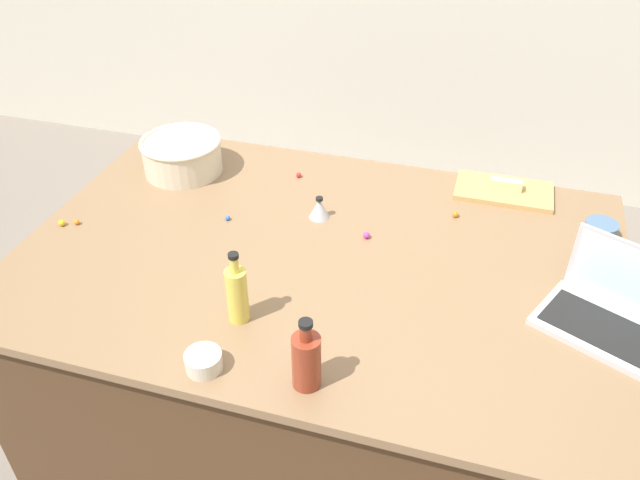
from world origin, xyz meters
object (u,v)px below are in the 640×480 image
(mixing_bowl_large, at_px, (182,154))
(ramekin_medium, at_px, (601,230))
(ramekin_small, at_px, (204,361))
(laptop, at_px, (608,309))
(bottle_oil, at_px, (237,293))
(cutting_board, at_px, (504,191))
(butter_stick_left, at_px, (506,184))
(kitchen_timer, at_px, (319,208))
(bottle_soy, at_px, (306,360))

(mixing_bowl_large, relative_size, ramekin_medium, 2.92)
(ramekin_medium, bearing_deg, mixing_bowl_large, 179.81)
(mixing_bowl_large, relative_size, ramekin_small, 3.19)
(laptop, bearing_deg, mixing_bowl_large, 163.87)
(laptop, bearing_deg, ramekin_small, -154.67)
(mixing_bowl_large, distance_m, bottle_oil, 0.85)
(laptop, relative_size, bottle_oil, 1.70)
(cutting_board, distance_m, butter_stick_left, 0.03)
(laptop, height_order, mixing_bowl_large, laptop)
(ramekin_small, xyz_separation_m, ramekin_medium, (0.98, 0.87, 0.00))
(ramekin_small, bearing_deg, butter_stick_left, 57.54)
(mixing_bowl_large, relative_size, cutting_board, 0.89)
(ramekin_medium, xyz_separation_m, kitchen_timer, (-0.89, -0.15, 0.01))
(mixing_bowl_large, relative_size, bottle_oil, 1.35)
(butter_stick_left, relative_size, kitchen_timer, 1.43)
(bottle_oil, relative_size, cutting_board, 0.65)
(cutting_board, height_order, butter_stick_left, butter_stick_left)
(mixing_bowl_large, height_order, cutting_board, mixing_bowl_large)
(bottle_soy, bearing_deg, butter_stick_left, 68.21)
(bottle_soy, height_order, butter_stick_left, bottle_soy)
(bottle_oil, height_order, cutting_board, bottle_oil)
(cutting_board, bearing_deg, ramekin_medium, -30.45)
(bottle_oil, bearing_deg, kitchen_timer, 82.61)
(bottle_oil, height_order, ramekin_medium, bottle_oil)
(laptop, bearing_deg, bottle_oil, -164.43)
(butter_stick_left, xyz_separation_m, ramekin_small, (-0.67, -1.06, -0.01))
(laptop, xyz_separation_m, kitchen_timer, (-0.88, 0.27, -0.01))
(ramekin_small, relative_size, ramekin_medium, 0.92)
(butter_stick_left, bearing_deg, ramekin_medium, -30.71)
(laptop, distance_m, mixing_bowl_large, 1.52)
(mixing_bowl_large, height_order, kitchen_timer, mixing_bowl_large)
(bottle_soy, bearing_deg, mixing_bowl_large, 131.31)
(laptop, height_order, ramekin_small, laptop)
(mixing_bowl_large, bearing_deg, butter_stick_left, 8.67)
(ramekin_small, relative_size, kitchen_timer, 1.22)
(bottle_soy, distance_m, kitchen_timer, 0.72)
(laptop, bearing_deg, kitchen_timer, 163.13)
(laptop, relative_size, kitchen_timer, 4.86)
(bottle_oil, xyz_separation_m, butter_stick_left, (0.66, 0.86, -0.05))
(kitchen_timer, bearing_deg, laptop, -16.87)
(cutting_board, distance_m, ramekin_medium, 0.36)
(cutting_board, xyz_separation_m, ramekin_medium, (0.31, -0.18, 0.02))
(laptop, height_order, ramekin_medium, laptop)
(butter_stick_left, bearing_deg, laptop, -63.73)
(bottle_soy, distance_m, ramekin_small, 0.27)
(laptop, height_order, bottle_soy, laptop)
(cutting_board, bearing_deg, mixing_bowl_large, -171.31)
(kitchen_timer, bearing_deg, cutting_board, 29.50)
(laptop, distance_m, butter_stick_left, 0.67)
(mixing_bowl_large, xyz_separation_m, bottle_oil, (0.51, -0.69, 0.02))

